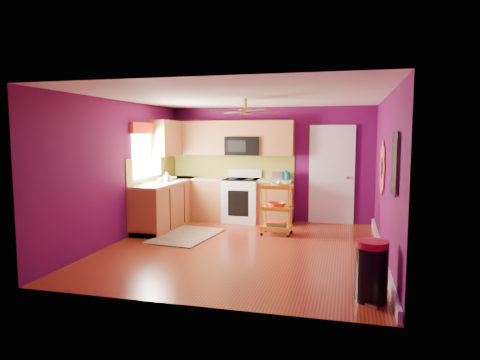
# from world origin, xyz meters

# --- Properties ---
(ground) EXTENTS (5.00, 5.00, 0.00)m
(ground) POSITION_xyz_m (0.00, 0.00, 0.00)
(ground) COLOR maroon
(ground) RESTS_ON ground
(room_envelope) EXTENTS (4.54, 5.04, 2.52)m
(room_envelope) POSITION_xyz_m (0.03, 0.00, 1.63)
(room_envelope) COLOR #520945
(room_envelope) RESTS_ON ground
(lower_cabinets) EXTENTS (2.81, 2.31, 0.94)m
(lower_cabinets) POSITION_xyz_m (-1.35, 1.82, 0.43)
(lower_cabinets) COLOR brown
(lower_cabinets) RESTS_ON ground
(electric_range) EXTENTS (0.76, 0.66, 1.13)m
(electric_range) POSITION_xyz_m (-0.55, 2.17, 0.48)
(electric_range) COLOR white
(electric_range) RESTS_ON ground
(upper_cabinetry) EXTENTS (2.80, 2.30, 1.26)m
(upper_cabinetry) POSITION_xyz_m (-1.24, 2.17, 1.80)
(upper_cabinetry) COLOR brown
(upper_cabinetry) RESTS_ON ground
(left_window) EXTENTS (0.08, 1.35, 1.08)m
(left_window) POSITION_xyz_m (-2.22, 1.05, 1.74)
(left_window) COLOR white
(left_window) RESTS_ON ground
(panel_door) EXTENTS (0.95, 0.11, 2.15)m
(panel_door) POSITION_xyz_m (1.35, 2.47, 1.02)
(panel_door) COLOR white
(panel_door) RESTS_ON ground
(right_wall_art) EXTENTS (0.04, 2.74, 1.04)m
(right_wall_art) POSITION_xyz_m (2.23, -0.34, 1.44)
(right_wall_art) COLOR black
(right_wall_art) RESTS_ON ground
(ceiling_fan) EXTENTS (1.01, 1.01, 0.26)m
(ceiling_fan) POSITION_xyz_m (0.00, 0.20, 2.29)
(ceiling_fan) COLOR #BF8C3F
(ceiling_fan) RESTS_ON ground
(shag_rug) EXTENTS (1.12, 1.65, 0.02)m
(shag_rug) POSITION_xyz_m (-1.21, 0.56, 0.01)
(shag_rug) COLOR black
(shag_rug) RESTS_ON ground
(rolling_cart) EXTENTS (0.59, 0.44, 1.04)m
(rolling_cart) POSITION_xyz_m (0.40, 1.11, 0.53)
(rolling_cart) COLOR yellow
(rolling_cart) RESTS_ON ground
(trash_can) EXTENTS (0.49, 0.49, 0.70)m
(trash_can) POSITION_xyz_m (1.97, -1.86, 0.35)
(trash_can) COLOR black
(trash_can) RESTS_ON ground
(teal_kettle) EXTENTS (0.18, 0.18, 0.21)m
(teal_kettle) POSITION_xyz_m (0.40, 2.28, 1.02)
(teal_kettle) COLOR teal
(teal_kettle) RESTS_ON lower_cabinets
(toaster) EXTENTS (0.22, 0.15, 0.18)m
(toaster) POSITION_xyz_m (0.23, 2.24, 1.03)
(toaster) COLOR beige
(toaster) RESTS_ON lower_cabinets
(soap_bottle_a) EXTENTS (0.09, 0.09, 0.20)m
(soap_bottle_a) POSITION_xyz_m (-1.91, 1.23, 1.04)
(soap_bottle_a) COLOR #EA3F72
(soap_bottle_a) RESTS_ON lower_cabinets
(soap_bottle_b) EXTENTS (0.14, 0.14, 0.17)m
(soap_bottle_b) POSITION_xyz_m (-1.94, 1.38, 1.03)
(soap_bottle_b) COLOR white
(soap_bottle_b) RESTS_ON lower_cabinets
(counter_dish) EXTENTS (0.23, 0.23, 0.06)m
(counter_dish) POSITION_xyz_m (-1.98, 1.64, 0.97)
(counter_dish) COLOR white
(counter_dish) RESTS_ON lower_cabinets
(counter_cup) EXTENTS (0.13, 0.13, 0.10)m
(counter_cup) POSITION_xyz_m (-1.94, 1.02, 0.99)
(counter_cup) COLOR white
(counter_cup) RESTS_ON lower_cabinets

